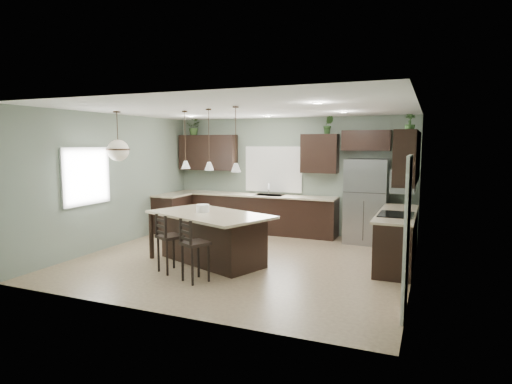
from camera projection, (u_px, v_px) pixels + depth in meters
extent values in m
plane|color=#9E8466|center=(243.00, 260.00, 8.07)|extent=(6.00, 6.00, 0.00)
cube|color=white|center=(407.00, 236.00, 5.40)|extent=(0.04, 0.82, 2.04)
cube|color=white|center=(274.00, 169.00, 10.56)|extent=(1.35, 0.02, 1.00)
cube|color=white|center=(86.00, 176.00, 8.30)|extent=(0.02, 1.10, 1.00)
cube|color=black|center=(172.00, 214.00, 10.61)|extent=(0.60, 0.90, 0.90)
cube|color=beige|center=(172.00, 195.00, 10.55)|extent=(0.66, 0.96, 0.04)
cube|color=black|center=(252.00, 214.00, 10.59)|extent=(4.20, 0.60, 0.90)
cube|color=beige|center=(252.00, 195.00, 10.52)|extent=(4.20, 0.66, 0.04)
cube|color=gray|center=(269.00, 195.00, 10.35)|extent=(0.70, 0.45, 0.01)
cylinder|color=silver|center=(269.00, 189.00, 10.30)|extent=(0.02, 0.02, 0.28)
cube|color=black|center=(208.00, 153.00, 11.04)|extent=(1.55, 0.34, 0.90)
cube|color=black|center=(320.00, 154.00, 9.91)|extent=(0.85, 0.34, 0.90)
cube|color=black|center=(366.00, 140.00, 9.48)|extent=(1.05, 0.34, 0.45)
cube|color=black|center=(397.00, 239.00, 7.79)|extent=(0.60, 2.35, 0.90)
cube|color=beige|center=(397.00, 213.00, 7.75)|extent=(0.66, 2.35, 0.04)
cube|color=black|center=(396.00, 214.00, 7.49)|extent=(0.58, 0.75, 0.02)
cube|color=gray|center=(378.00, 241.00, 7.66)|extent=(0.01, 0.72, 0.60)
cube|color=black|center=(408.00, 157.00, 7.58)|extent=(0.34, 2.35, 0.90)
cube|color=gray|center=(403.00, 180.00, 7.39)|extent=(0.40, 0.75, 0.40)
cube|color=gray|center=(366.00, 201.00, 9.37)|extent=(0.90, 0.74, 1.85)
cube|color=black|center=(210.00, 238.00, 7.80)|extent=(2.56, 2.02, 0.92)
cylinder|color=white|center=(203.00, 208.00, 7.87)|extent=(0.24, 0.24, 0.14)
cube|color=black|center=(170.00, 243.00, 7.24)|extent=(0.50, 0.50, 1.01)
cube|color=black|center=(195.00, 250.00, 6.74)|extent=(0.51, 0.51, 1.02)
imported|color=#2F4D21|center=(194.00, 127.00, 11.08)|extent=(0.39, 0.34, 0.41)
imported|color=#2A4D21|center=(328.00, 125.00, 9.74)|extent=(0.25, 0.22, 0.41)
imported|color=#2B4F22|center=(410.00, 123.00, 8.14)|extent=(0.22, 0.22, 0.35)
plane|color=slate|center=(289.00, 176.00, 10.44)|extent=(6.00, 0.00, 6.00)
plane|color=slate|center=(153.00, 206.00, 5.39)|extent=(6.00, 0.00, 6.00)
plane|color=slate|center=(114.00, 181.00, 9.05)|extent=(0.00, 5.50, 5.50)
plane|color=slate|center=(415.00, 193.00, 6.77)|extent=(0.00, 5.50, 5.50)
plane|color=white|center=(242.00, 109.00, 7.75)|extent=(6.00, 6.00, 0.00)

